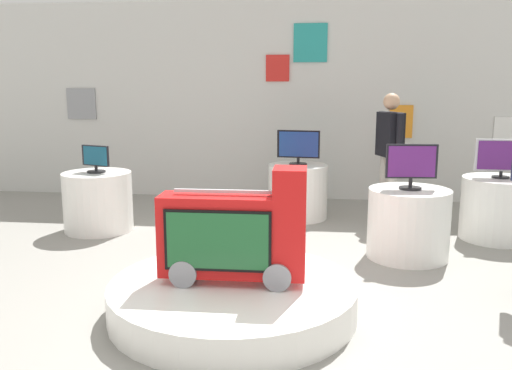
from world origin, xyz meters
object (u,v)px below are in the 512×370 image
object	(u,v)px
display_pedestal_center_rear	(298,191)
novelty_firetruck_tv	(235,236)
tv_on_far_right	(411,165)
display_pedestal_far_right	(408,223)
display_pedestal_left_rear	(498,209)
shopper_browsing_rear	(389,147)
main_display_pedestal	(233,297)
tv_on_right_rear	(96,159)
tv_on_center_rear	(298,146)
tv_on_left_rear	(502,157)
display_pedestal_right_rear	(98,201)

from	to	relation	value
display_pedestal_center_rear	novelty_firetruck_tv	bearing A→B (deg)	-96.54
novelty_firetruck_tv	tv_on_far_right	xyz separation A→B (m)	(1.48, 1.51, 0.33)
display_pedestal_center_rear	display_pedestal_far_right	world-z (taller)	same
display_pedestal_left_rear	shopper_browsing_rear	xyz separation A→B (m)	(-1.10, 0.70, 0.58)
main_display_pedestal	display_pedestal_center_rear	size ratio (longest dim) A/B	2.46
display_pedestal_left_rear	tv_on_right_rear	world-z (taller)	tv_on_right_rear
tv_on_center_rear	tv_on_left_rear	bearing A→B (deg)	-17.92
display_pedestal_far_right	tv_on_far_right	distance (m)	0.59
tv_on_center_rear	tv_on_right_rear	xyz separation A→B (m)	(-2.29, -0.86, -0.07)
shopper_browsing_rear	display_pedestal_center_rear	bearing A→B (deg)	179.02
tv_on_center_rear	display_pedestal_far_right	world-z (taller)	tv_on_center_rear
tv_on_left_rear	display_pedestal_far_right	bearing A→B (deg)	-145.01
display_pedestal_center_rear	tv_on_center_rear	distance (m)	0.58
tv_on_right_rear	shopper_browsing_rear	xyz separation A→B (m)	(3.41, 0.85, 0.08)
tv_on_center_rear	novelty_firetruck_tv	bearing A→B (deg)	-96.56
novelty_firetruck_tv	tv_on_right_rear	xyz separation A→B (m)	(-1.95, 2.13, 0.25)
display_pedestal_center_rear	tv_on_center_rear	world-z (taller)	tv_on_center_rear
main_display_pedestal	novelty_firetruck_tv	xyz separation A→B (m)	(0.02, -0.01, 0.48)
novelty_firetruck_tv	tv_on_left_rear	size ratio (longest dim) A/B	1.88
display_pedestal_right_rear	tv_on_right_rear	world-z (taller)	tv_on_right_rear
display_pedestal_far_right	shopper_browsing_rear	world-z (taller)	shopper_browsing_rear
display_pedestal_center_rear	shopper_browsing_rear	distance (m)	1.26
tv_on_left_rear	tv_on_far_right	world-z (taller)	tv_on_far_right
display_pedestal_left_rear	display_pedestal_center_rear	world-z (taller)	same
novelty_firetruck_tv	tv_on_center_rear	bearing A→B (deg)	83.44
main_display_pedestal	tv_on_right_rear	bearing A→B (deg)	132.22
tv_on_left_rear	tv_on_far_right	size ratio (longest dim) A/B	1.16
tv_on_center_rear	tv_on_far_right	distance (m)	1.87
display_pedestal_right_rear	tv_on_far_right	size ratio (longest dim) A/B	1.61
display_pedestal_right_rear	tv_on_right_rear	bearing A→B (deg)	-71.03
display_pedestal_left_rear	display_pedestal_right_rear	world-z (taller)	same
tv_on_far_right	shopper_browsing_rear	xyz separation A→B (m)	(-0.02, 1.46, -0.00)
tv_on_center_rear	shopper_browsing_rear	world-z (taller)	shopper_browsing_rear
display_pedestal_center_rear	display_pedestal_left_rear	bearing A→B (deg)	-17.91
display_pedestal_center_rear	display_pedestal_right_rear	bearing A→B (deg)	-159.31
novelty_firetruck_tv	shopper_browsing_rear	bearing A→B (deg)	63.87
tv_on_right_rear	display_pedestal_far_right	distance (m)	3.52
tv_on_left_rear	display_pedestal_left_rear	bearing A→B (deg)	91.94
display_pedestal_far_right	tv_on_right_rear	bearing A→B (deg)	169.92
display_pedestal_left_rear	display_pedestal_right_rear	size ratio (longest dim) A/B	1.00
shopper_browsing_rear	novelty_firetruck_tv	bearing A→B (deg)	-116.13
shopper_browsing_rear	tv_on_left_rear	bearing A→B (deg)	-32.49
main_display_pedestal	tv_on_center_rear	size ratio (longest dim) A/B	3.43
display_pedestal_right_rear	display_pedestal_far_right	distance (m)	3.49
main_display_pedestal	tv_on_left_rear	bearing A→B (deg)	41.25
display_pedestal_left_rear	tv_on_center_rear	world-z (taller)	tv_on_center_rear
display_pedestal_left_rear	display_pedestal_far_right	xyz separation A→B (m)	(-1.08, -0.76, 0.00)
novelty_firetruck_tv	tv_on_right_rear	distance (m)	2.89
tv_on_far_right	tv_on_center_rear	bearing A→B (deg)	127.63
display_pedestal_center_rear	shopper_browsing_rear	world-z (taller)	shopper_browsing_rear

